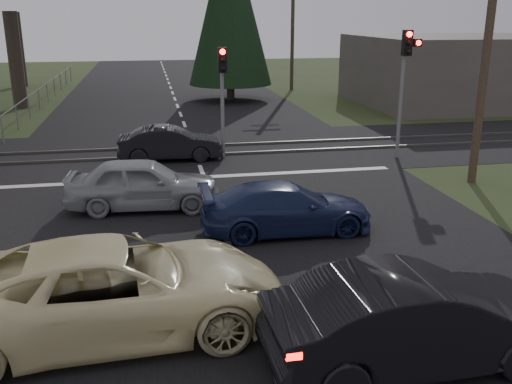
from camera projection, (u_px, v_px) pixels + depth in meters
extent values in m
plane|color=#2C391A|center=(245.00, 287.00, 11.41)|extent=(120.00, 120.00, 0.00)
cube|color=black|center=(199.00, 164.00, 20.79)|extent=(14.00, 100.00, 0.01)
cube|color=black|center=(194.00, 151.00, 22.66)|extent=(120.00, 8.00, 0.01)
cube|color=silver|center=(204.00, 177.00, 19.10)|extent=(13.00, 0.35, 0.00)
cube|color=#59544C|center=(196.00, 155.00, 21.90)|extent=(120.00, 0.12, 0.10)
cube|color=#59544C|center=(193.00, 146.00, 23.40)|extent=(120.00, 0.12, 0.10)
cylinder|color=slate|center=(400.00, 108.00, 21.18)|extent=(0.14, 0.14, 3.80)
cube|color=black|center=(407.00, 43.00, 20.31)|extent=(0.32, 0.24, 0.90)
sphere|color=#FF0C07|center=(409.00, 34.00, 20.09)|extent=(0.20, 0.20, 0.20)
sphere|color=black|center=(409.00, 43.00, 20.18)|extent=(0.18, 0.18, 0.18)
sphere|color=black|center=(408.00, 52.00, 20.27)|extent=(0.18, 0.18, 0.18)
cube|color=black|center=(417.00, 43.00, 20.37)|extent=(0.28, 0.22, 0.28)
sphere|color=#FF0C07|center=(419.00, 43.00, 20.26)|extent=(0.18, 0.18, 0.18)
cylinder|color=slate|center=(223.00, 116.00, 21.24)|extent=(0.14, 0.14, 3.20)
cube|color=black|center=(222.00, 60.00, 20.46)|extent=(0.32, 0.24, 0.90)
sphere|color=#FF0C07|center=(223.00, 52.00, 20.25)|extent=(0.20, 0.20, 0.20)
sphere|color=black|center=(223.00, 60.00, 20.34)|extent=(0.18, 0.18, 0.18)
sphere|color=black|center=(223.00, 69.00, 20.42)|extent=(0.18, 0.18, 0.18)
cylinder|color=#4C3D2D|center=(488.00, 39.00, 17.20)|extent=(0.26, 0.26, 9.00)
cylinder|color=#4C3D2D|center=(293.00, 25.00, 39.71)|extent=(0.26, 0.26, 9.00)
cylinder|color=#4C3D2D|center=(237.00, 21.00, 63.16)|extent=(0.26, 0.26, 9.00)
cylinder|color=#473D33|center=(16.00, 61.00, 32.45)|extent=(0.80, 0.80, 5.40)
cylinder|color=#473D33|center=(18.00, 50.00, 42.41)|extent=(0.80, 0.80, 5.40)
cylinder|color=#473D33|center=(231.00, 84.00, 36.12)|extent=(0.50, 0.50, 2.00)
cone|color=black|center=(229.00, 1.00, 34.62)|extent=(5.20, 5.20, 10.00)
cube|color=#59514C|center=(476.00, 70.00, 34.64)|extent=(14.00, 10.00, 4.00)
imported|color=beige|center=(115.00, 288.00, 9.62)|extent=(5.93, 3.03, 1.60)
imported|color=black|center=(416.00, 320.00, 8.67)|extent=(4.74, 1.80, 1.54)
imported|color=gray|center=(143.00, 184.00, 15.85)|extent=(4.33, 2.05, 1.43)
imported|color=#19234C|center=(286.00, 208.00, 14.15)|extent=(4.28, 1.75, 1.24)
imported|color=black|center=(170.00, 143.00, 21.20)|extent=(3.85, 1.45, 1.25)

